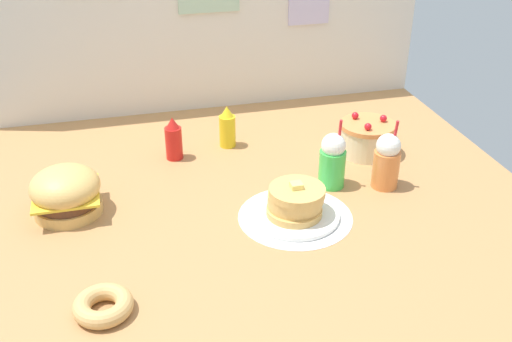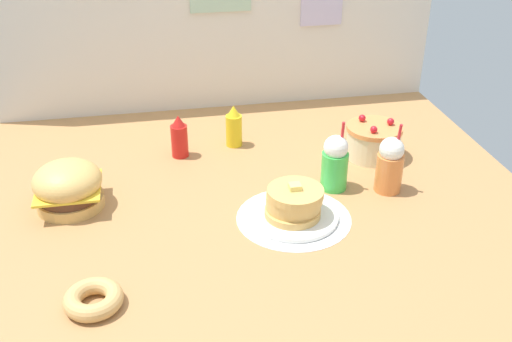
{
  "view_description": "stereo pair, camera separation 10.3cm",
  "coord_description": "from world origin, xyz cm",
  "px_view_note": "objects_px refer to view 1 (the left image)",
  "views": [
    {
      "loc": [
        -41.77,
        -161.53,
        110.11
      ],
      "look_at": [
        1.11,
        7.65,
        12.43
      ],
      "focal_mm": 42.56,
      "sensor_mm": 36.0,
      "label": 1
    },
    {
      "loc": [
        -31.68,
        -163.77,
        110.11
      ],
      "look_at": [
        1.11,
        7.65,
        12.43
      ],
      "focal_mm": 42.56,
      "sensor_mm": 36.0,
      "label": 2
    }
  ],
  "objects_px": {
    "mustard_bottle": "(227,128)",
    "donut_pink_glaze": "(103,305)",
    "ketchup_bottle": "(174,140)",
    "orange_float_cup": "(387,161)",
    "burger": "(66,192)",
    "layer_cake": "(367,138)",
    "cream_soda_cup": "(332,161)",
    "pancake_stack": "(295,204)"
  },
  "relations": [
    {
      "from": "pancake_stack",
      "to": "ketchup_bottle",
      "type": "distance_m",
      "value": 0.61
    },
    {
      "from": "layer_cake",
      "to": "mustard_bottle",
      "type": "height_order",
      "value": "mustard_bottle"
    },
    {
      "from": "mustard_bottle",
      "to": "burger",
      "type": "bearing_deg",
      "value": -150.13
    },
    {
      "from": "pancake_stack",
      "to": "cream_soda_cup",
      "type": "height_order",
      "value": "cream_soda_cup"
    },
    {
      "from": "donut_pink_glaze",
      "to": "layer_cake",
      "type": "bearing_deg",
      "value": 33.38
    },
    {
      "from": "layer_cake",
      "to": "mustard_bottle",
      "type": "distance_m",
      "value": 0.55
    },
    {
      "from": "cream_soda_cup",
      "to": "donut_pink_glaze",
      "type": "relative_size",
      "value": 1.61
    },
    {
      "from": "pancake_stack",
      "to": "orange_float_cup",
      "type": "xyz_separation_m",
      "value": [
        0.37,
        0.11,
        0.05
      ]
    },
    {
      "from": "pancake_stack",
      "to": "orange_float_cup",
      "type": "bearing_deg",
      "value": 17.35
    },
    {
      "from": "pancake_stack",
      "to": "donut_pink_glaze",
      "type": "relative_size",
      "value": 1.83
    },
    {
      "from": "mustard_bottle",
      "to": "donut_pink_glaze",
      "type": "relative_size",
      "value": 1.08
    },
    {
      "from": "cream_soda_cup",
      "to": "mustard_bottle",
      "type": "bearing_deg",
      "value": 126.28
    },
    {
      "from": "mustard_bottle",
      "to": "orange_float_cup",
      "type": "relative_size",
      "value": 0.67
    },
    {
      "from": "burger",
      "to": "ketchup_bottle",
      "type": "height_order",
      "value": "ketchup_bottle"
    },
    {
      "from": "layer_cake",
      "to": "donut_pink_glaze",
      "type": "bearing_deg",
      "value": -146.62
    },
    {
      "from": "cream_soda_cup",
      "to": "donut_pink_glaze",
      "type": "distance_m",
      "value": 0.94
    },
    {
      "from": "cream_soda_cup",
      "to": "ketchup_bottle",
      "type": "bearing_deg",
      "value": 146.1
    },
    {
      "from": "layer_cake",
      "to": "ketchup_bottle",
      "type": "height_order",
      "value": "ketchup_bottle"
    },
    {
      "from": "ketchup_bottle",
      "to": "donut_pink_glaze",
      "type": "bearing_deg",
      "value": -109.8
    },
    {
      "from": "pancake_stack",
      "to": "mustard_bottle",
      "type": "height_order",
      "value": "mustard_bottle"
    },
    {
      "from": "cream_soda_cup",
      "to": "orange_float_cup",
      "type": "bearing_deg",
      "value": -15.5
    },
    {
      "from": "pancake_stack",
      "to": "layer_cake",
      "type": "xyz_separation_m",
      "value": [
        0.41,
        0.37,
        0.01
      ]
    },
    {
      "from": "orange_float_cup",
      "to": "cream_soda_cup",
      "type": "bearing_deg",
      "value": 164.5
    },
    {
      "from": "pancake_stack",
      "to": "layer_cake",
      "type": "bearing_deg",
      "value": 42.23
    },
    {
      "from": "cream_soda_cup",
      "to": "pancake_stack",
      "type": "bearing_deg",
      "value": -138.36
    },
    {
      "from": "burger",
      "to": "ketchup_bottle",
      "type": "xyz_separation_m",
      "value": [
        0.39,
        0.3,
        0.0
      ]
    },
    {
      "from": "ketchup_bottle",
      "to": "mustard_bottle",
      "type": "relative_size",
      "value": 1.0
    },
    {
      "from": "ketchup_bottle",
      "to": "donut_pink_glaze",
      "type": "xyz_separation_m",
      "value": [
        -0.29,
        -0.82,
        -0.05
      ]
    },
    {
      "from": "pancake_stack",
      "to": "donut_pink_glaze",
      "type": "distance_m",
      "value": 0.69
    },
    {
      "from": "ketchup_bottle",
      "to": "cream_soda_cup",
      "type": "height_order",
      "value": "cream_soda_cup"
    },
    {
      "from": "burger",
      "to": "ketchup_bottle",
      "type": "bearing_deg",
      "value": 37.28
    },
    {
      "from": "orange_float_cup",
      "to": "donut_pink_glaze",
      "type": "relative_size",
      "value": 1.61
    },
    {
      "from": "burger",
      "to": "cream_soda_cup",
      "type": "relative_size",
      "value": 0.88
    },
    {
      "from": "cream_soda_cup",
      "to": "orange_float_cup",
      "type": "height_order",
      "value": "same"
    },
    {
      "from": "burger",
      "to": "orange_float_cup",
      "type": "height_order",
      "value": "orange_float_cup"
    },
    {
      "from": "mustard_bottle",
      "to": "cream_soda_cup",
      "type": "bearing_deg",
      "value": -53.72
    },
    {
      "from": "pancake_stack",
      "to": "layer_cake",
      "type": "relative_size",
      "value": 1.36
    },
    {
      "from": "mustard_bottle",
      "to": "donut_pink_glaze",
      "type": "bearing_deg",
      "value": -120.57
    },
    {
      "from": "mustard_bottle",
      "to": "orange_float_cup",
      "type": "height_order",
      "value": "orange_float_cup"
    },
    {
      "from": "ketchup_bottle",
      "to": "cream_soda_cup",
      "type": "distance_m",
      "value": 0.62
    },
    {
      "from": "burger",
      "to": "layer_cake",
      "type": "height_order",
      "value": "burger"
    },
    {
      "from": "cream_soda_cup",
      "to": "donut_pink_glaze",
      "type": "xyz_separation_m",
      "value": [
        -0.81,
        -0.47,
        -0.07
      ]
    }
  ]
}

